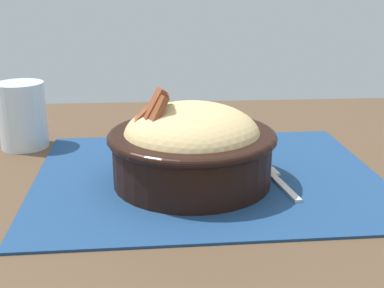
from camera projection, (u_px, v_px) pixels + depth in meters
table at (217, 220)px, 0.69m from camera, size 1.14×0.85×0.72m
placemat at (208, 176)px, 0.67m from camera, size 0.45×0.37×0.00m
bowl at (192, 145)px, 0.63m from camera, size 0.24×0.24×0.12m
fork at (275, 178)px, 0.65m from camera, size 0.03×0.13×0.00m
drinking_glass at (23, 119)px, 0.77m from camera, size 0.07×0.07×0.10m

